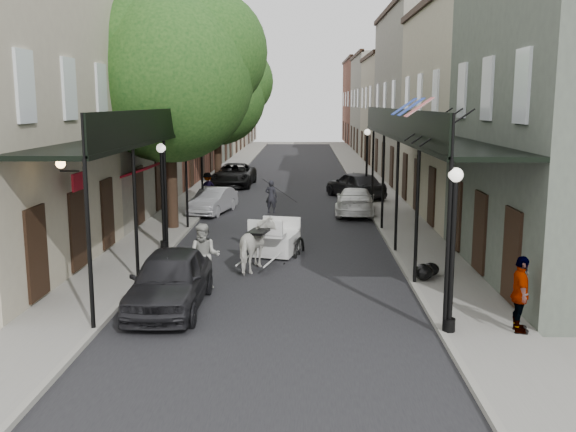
# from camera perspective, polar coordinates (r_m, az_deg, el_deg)

# --- Properties ---
(ground) EXTENTS (140.00, 140.00, 0.00)m
(ground) POSITION_cam_1_polar(r_m,az_deg,el_deg) (16.75, -1.42, -8.08)
(ground) COLOR gray
(ground) RESTS_ON ground
(road) EXTENTS (8.00, 90.00, 0.01)m
(road) POSITION_cam_1_polar(r_m,az_deg,el_deg) (36.28, 0.18, 1.83)
(road) COLOR black
(road) RESTS_ON ground
(sidewalk_left) EXTENTS (2.20, 90.00, 0.12)m
(sidewalk_left) POSITION_cam_1_polar(r_m,az_deg,el_deg) (36.73, -7.65, 1.92)
(sidewalk_left) COLOR gray
(sidewalk_left) RESTS_ON ground
(sidewalk_right) EXTENTS (2.20, 90.00, 0.12)m
(sidewalk_right) POSITION_cam_1_polar(r_m,az_deg,el_deg) (36.50, 8.05, 1.86)
(sidewalk_right) COLOR gray
(sidewalk_right) RESTS_ON ground
(building_row_left) EXTENTS (5.00, 80.00, 10.50)m
(building_row_left) POSITION_cam_1_polar(r_m,az_deg,el_deg) (46.85, -10.26, 9.97)
(building_row_left) COLOR #ADA58A
(building_row_left) RESTS_ON ground
(building_row_right) EXTENTS (5.00, 80.00, 10.50)m
(building_row_right) POSITION_cam_1_polar(r_m,az_deg,el_deg) (46.54, 11.29, 9.94)
(building_row_right) COLOR gray
(building_row_right) RESTS_ON ground
(gallery_left) EXTENTS (2.20, 18.05, 4.88)m
(gallery_left) POSITION_cam_1_polar(r_m,az_deg,el_deg) (23.58, -12.38, 7.02)
(gallery_left) COLOR black
(gallery_left) RESTS_ON sidewalk_left
(gallery_right) EXTENTS (2.20, 18.05, 4.88)m
(gallery_right) POSITION_cam_1_polar(r_m,az_deg,el_deg) (23.24, 11.40, 7.01)
(gallery_right) COLOR black
(gallery_right) RESTS_ON sidewalk_right
(tree_near) EXTENTS (7.31, 6.80, 9.63)m
(tree_near) POSITION_cam_1_polar(r_m,az_deg,el_deg) (26.58, -9.64, 12.68)
(tree_near) COLOR #382619
(tree_near) RESTS_ON sidewalk_left
(tree_far) EXTENTS (6.45, 6.00, 8.61)m
(tree_far) POSITION_cam_1_polar(r_m,az_deg,el_deg) (40.39, -5.82, 10.92)
(tree_far) COLOR #382619
(tree_far) RESTS_ON sidewalk_left
(lamppost_right_near) EXTENTS (0.32, 0.32, 3.71)m
(lamppost_right_near) POSITION_cam_1_polar(r_m,az_deg,el_deg) (14.62, 14.41, -2.76)
(lamppost_right_near) COLOR black
(lamppost_right_near) RESTS_ON sidewalk_right
(lamppost_left) EXTENTS (0.32, 0.32, 3.71)m
(lamppost_left) POSITION_cam_1_polar(r_m,az_deg,el_deg) (22.66, -11.08, 1.86)
(lamppost_left) COLOR black
(lamppost_left) RESTS_ON sidewalk_left
(lamppost_right_far) EXTENTS (0.32, 0.32, 3.71)m
(lamppost_right_far) POSITION_cam_1_polar(r_m,az_deg,el_deg) (34.20, 7.01, 4.70)
(lamppost_right_far) COLOR black
(lamppost_right_far) RESTS_ON sidewalk_right
(horse) EXTENTS (1.27, 2.05, 1.61)m
(horse) POSITION_cam_1_polar(r_m,az_deg,el_deg) (20.09, -2.74, -2.62)
(horse) COLOR silver
(horse) RESTS_ON ground
(carriage) EXTENTS (1.96, 2.61, 2.70)m
(carriage) POSITION_cam_1_polar(r_m,az_deg,el_deg) (22.40, -0.87, -0.65)
(carriage) COLOR black
(carriage) RESTS_ON ground
(pedestrian_walking) EXTENTS (0.94, 0.75, 1.86)m
(pedestrian_walking) POSITION_cam_1_polar(r_m,az_deg,el_deg) (18.31, -7.44, -3.55)
(pedestrian_walking) COLOR #A1A299
(pedestrian_walking) RESTS_ON ground
(pedestrian_sidewalk_left) EXTENTS (1.13, 0.99, 1.52)m
(pedestrian_sidewalk_left) POSITION_cam_1_polar(r_m,az_deg,el_deg) (33.46, -7.16, 2.56)
(pedestrian_sidewalk_left) COLOR gray
(pedestrian_sidewalk_left) RESTS_ON sidewalk_left
(pedestrian_sidewalk_right) EXTENTS (0.58, 1.08, 1.75)m
(pedestrian_sidewalk_right) POSITION_cam_1_polar(r_m,az_deg,el_deg) (15.30, 19.96, -6.57)
(pedestrian_sidewalk_right) COLOR gray
(pedestrian_sidewalk_right) RESTS_ON sidewalk_right
(car_left_near) EXTENTS (1.79, 4.43, 1.51)m
(car_left_near) POSITION_cam_1_polar(r_m,az_deg,el_deg) (16.71, -10.45, -5.59)
(car_left_near) COLOR black
(car_left_near) RESTS_ON ground
(car_left_mid) EXTENTS (2.05, 3.89, 1.22)m
(car_left_mid) POSITION_cam_1_polar(r_m,az_deg,el_deg) (30.55, -6.68, 1.34)
(car_left_mid) COLOR #A4A3A8
(car_left_mid) RESTS_ON ground
(car_left_far) EXTENTS (2.55, 5.22, 1.43)m
(car_left_far) POSITION_cam_1_polar(r_m,az_deg,el_deg) (40.39, -4.81, 3.65)
(car_left_far) COLOR black
(car_left_far) RESTS_ON ground
(car_right_near) EXTENTS (2.17, 4.52, 1.27)m
(car_right_near) POSITION_cam_1_polar(r_m,az_deg,el_deg) (30.33, 5.99, 1.34)
(car_right_near) COLOR white
(car_right_near) RESTS_ON ground
(car_right_far) EXTENTS (3.42, 4.82, 1.52)m
(car_right_far) POSITION_cam_1_polar(r_m,az_deg,el_deg) (35.28, 6.00, 2.78)
(car_right_far) COLOR black
(car_right_far) RESTS_ON ground
(trash_bags) EXTENTS (0.83, 0.98, 0.48)m
(trash_bags) POSITION_cam_1_polar(r_m,az_deg,el_deg) (19.28, 12.20, -4.79)
(trash_bags) COLOR black
(trash_bags) RESTS_ON sidewalk_right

